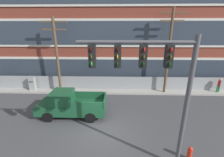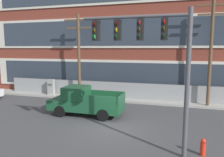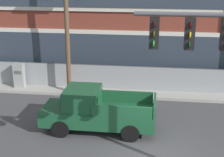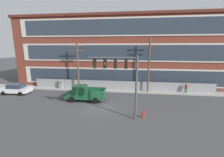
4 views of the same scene
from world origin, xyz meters
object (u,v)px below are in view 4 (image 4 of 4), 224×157
object	(u,v)px
sedan_white	(16,89)
fire_hydrant	(143,114)
utility_pole_near_corner	(78,64)
pickup_truck_dark_green	(85,94)
electrical_cabinet	(61,84)
pedestrian_near_cabinet	(186,88)
traffic_signal_mast	(120,72)
utility_pole_midblock	(149,63)

from	to	relation	value
sedan_white	fire_hydrant	size ratio (longest dim) A/B	5.68
utility_pole_near_corner	fire_hydrant	bearing A→B (deg)	-40.86
pickup_truck_dark_green	electrical_cabinet	world-z (taller)	pickup_truck_dark_green
sedan_white	electrical_cabinet	xyz separation A→B (m)	(5.72, 3.30, 0.04)
utility_pole_near_corner	pedestrian_near_cabinet	world-z (taller)	utility_pole_near_corner
traffic_signal_mast	utility_pole_near_corner	xyz separation A→B (m)	(-7.45, 8.88, -0.36)
fire_hydrant	utility_pole_near_corner	bearing A→B (deg)	139.14
pickup_truck_dark_green	sedan_white	size ratio (longest dim) A/B	1.19
electrical_cabinet	fire_hydrant	xyz separation A→B (m)	(13.03, -8.84, -0.46)
traffic_signal_mast	fire_hydrant	bearing A→B (deg)	9.63
pedestrian_near_cabinet	fire_hydrant	distance (m)	11.30
electrical_cabinet	pedestrian_near_cabinet	size ratio (longest dim) A/B	1.00
traffic_signal_mast	sedan_white	bearing A→B (deg)	160.09
utility_pole_midblock	sedan_white	bearing A→B (deg)	-171.05
pickup_truck_dark_green	pedestrian_near_cabinet	bearing A→B (deg)	18.35
utility_pole_near_corner	pedestrian_near_cabinet	bearing A→B (deg)	1.19
sedan_white	electrical_cabinet	distance (m)	6.60
utility_pole_midblock	fire_hydrant	size ratio (longest dim) A/B	10.89
pickup_truck_dark_green	sedan_white	bearing A→B (deg)	172.51
pedestrian_near_cabinet	fire_hydrant	size ratio (longest dim) A/B	2.17
utility_pole_midblock	fire_hydrant	distance (m)	9.81
utility_pole_near_corner	fire_hydrant	size ratio (longest dim) A/B	9.91
sedan_white	pedestrian_near_cabinet	distance (m)	25.98
utility_pole_near_corner	fire_hydrant	distance (m)	13.56
sedan_white	utility_pole_near_corner	xyz separation A→B (m)	(8.95, 2.94, 3.55)
fire_hydrant	traffic_signal_mast	bearing A→B (deg)	-170.37
sedan_white	utility_pole_near_corner	size ratio (longest dim) A/B	0.57
electrical_cabinet	sedan_white	bearing A→B (deg)	-150.02
pedestrian_near_cabinet	fire_hydrant	world-z (taller)	pedestrian_near_cabinet
fire_hydrant	pickup_truck_dark_green	bearing A→B (deg)	151.32
sedan_white	utility_pole_midblock	distance (m)	20.68
traffic_signal_mast	pickup_truck_dark_green	xyz separation A→B (m)	(-5.05, 4.45, -3.75)
traffic_signal_mast	sedan_white	world-z (taller)	traffic_signal_mast
sedan_white	utility_pole_near_corner	world-z (taller)	utility_pole_near_corner
traffic_signal_mast	fire_hydrant	distance (m)	4.95
electrical_cabinet	traffic_signal_mast	bearing A→B (deg)	-40.87
sedan_white	utility_pole_midblock	size ratio (longest dim) A/B	0.52
pickup_truck_dark_green	fire_hydrant	xyz separation A→B (m)	(7.40, -4.05, -0.58)
utility_pole_near_corner	fire_hydrant	world-z (taller)	utility_pole_near_corner
utility_pole_midblock	traffic_signal_mast	bearing A→B (deg)	-111.88
sedan_white	utility_pole_midblock	bearing A→B (deg)	8.95
pedestrian_near_cabinet	sedan_white	bearing A→B (deg)	-172.72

